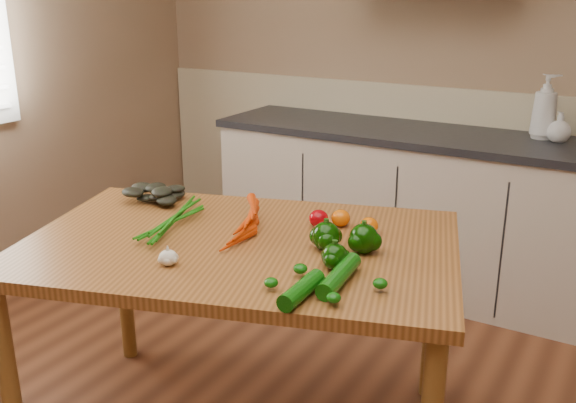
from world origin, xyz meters
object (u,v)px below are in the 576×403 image
at_px(pepper_c, 335,256).
at_px(tomato_b, 341,218).
at_px(soap_bottle_a, 545,107).
at_px(garlic_bulb, 168,258).
at_px(soap_bottle_c, 560,127).
at_px(zucchini_b, 302,290).
at_px(zucchini_a, 339,276).
at_px(table, 240,264).
at_px(carrot_bunch, 223,222).
at_px(leafy_greens, 153,190).
at_px(tomato_c, 369,226).
at_px(pepper_a, 326,236).
at_px(tomato_a, 319,218).
at_px(pepper_b, 364,239).

bearing_deg(pepper_c, tomato_b, 112.81).
bearing_deg(soap_bottle_a, garlic_bulb, 148.57).
xyz_separation_m(soap_bottle_c, zucchini_b, (-0.38, -1.99, -0.15)).
distance_m(soap_bottle_a, tomato_b, 1.54).
xyz_separation_m(garlic_bulb, zucchini_a, (0.53, 0.15, 0.00)).
relative_size(table, zucchini_b, 8.59).
bearing_deg(zucchini_a, pepper_c, 123.35).
relative_size(carrot_bunch, garlic_bulb, 4.64).
bearing_deg(leafy_greens, pepper_c, -13.09).
height_order(table, tomato_c, tomato_c).
relative_size(pepper_a, zucchini_b, 0.48).
height_order(leafy_greens, tomato_a, leafy_greens).
height_order(garlic_bulb, tomato_a, tomato_a).
bearing_deg(tomato_a, zucchini_b, -67.15).
distance_m(leafy_greens, zucchini_a, 1.05).
relative_size(pepper_a, pepper_b, 0.98).
bearing_deg(soap_bottle_c, zucchini_b, 36.63).
distance_m(soap_bottle_a, soap_bottle_c, 0.13).
height_order(carrot_bunch, zucchini_b, carrot_bunch).
height_order(tomato_a, tomato_c, tomato_a).
bearing_deg(table, tomato_c, 20.96).
distance_m(table, tomato_b, 0.41).
bearing_deg(carrot_bunch, tomato_a, 20.72).
bearing_deg(carrot_bunch, pepper_c, -27.61).
xyz_separation_m(pepper_b, zucchini_b, (-0.02, -0.40, -0.02)).
distance_m(pepper_c, tomato_b, 0.38).
height_order(pepper_b, tomato_a, pepper_b).
bearing_deg(zucchini_b, garlic_bulb, -178.79).
distance_m(pepper_a, tomato_c, 0.22).
xyz_separation_m(soap_bottle_a, tomato_b, (-0.45, -1.45, -0.23)).
xyz_separation_m(leafy_greens, pepper_a, (0.84, -0.09, -0.01)).
bearing_deg(leafy_greens, garlic_bulb, -44.48).
bearing_deg(soap_bottle_a, tomato_b, 152.01).
bearing_deg(tomato_a, soap_bottle_a, 71.07).
bearing_deg(pepper_c, pepper_a, 126.83).
distance_m(soap_bottle_c, carrot_bunch, 1.90).
relative_size(carrot_bunch, pepper_a, 2.88).
height_order(carrot_bunch, tomato_c, carrot_bunch).
height_order(table, garlic_bulb, garlic_bulb).
height_order(table, pepper_a, pepper_a).
xyz_separation_m(pepper_a, tomato_b, (-0.06, 0.23, -0.02)).
bearing_deg(pepper_b, tomato_c, 107.55).
bearing_deg(soap_bottle_a, carrot_bunch, 144.41).
height_order(pepper_a, zucchini_a, pepper_a).
distance_m(pepper_a, pepper_b, 0.13).
bearing_deg(table, pepper_a, -2.84).
height_order(soap_bottle_c, tomato_b, soap_bottle_c).
distance_m(carrot_bunch, tomato_c, 0.52).
distance_m(table, pepper_c, 0.41).
bearing_deg(carrot_bunch, pepper_a, -12.27).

